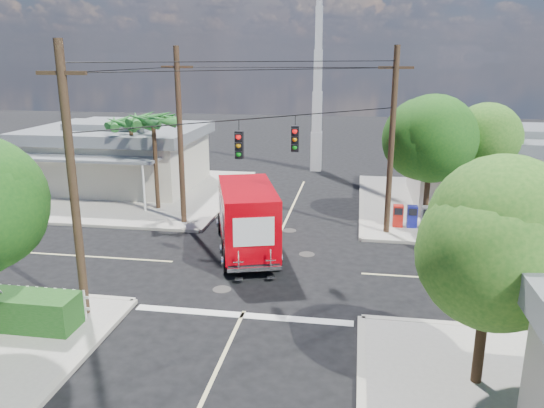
# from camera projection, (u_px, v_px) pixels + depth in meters

# --- Properties ---
(ground) EXTENTS (120.00, 120.00, 0.00)m
(ground) POSITION_uv_depth(u_px,v_px,m) (264.00, 267.00, 22.07)
(ground) COLOR black
(ground) RESTS_ON ground
(sidewalk_ne) EXTENTS (14.12, 14.12, 0.14)m
(sidewalk_ne) POSITION_uv_depth(u_px,v_px,m) (482.00, 207.00, 30.71)
(sidewalk_ne) COLOR gray
(sidewalk_ne) RESTS_ON ground
(sidewalk_nw) EXTENTS (14.12, 14.12, 0.14)m
(sidewalk_nw) POSITION_uv_depth(u_px,v_px,m) (128.00, 192.00, 34.09)
(sidewalk_nw) COLOR gray
(sidewalk_nw) RESTS_ON ground
(road_markings) EXTENTS (32.00, 32.00, 0.01)m
(road_markings) POSITION_uv_depth(u_px,v_px,m) (258.00, 282.00, 20.67)
(road_markings) COLOR beige
(road_markings) RESTS_ON ground
(building_ne) EXTENTS (11.80, 10.20, 4.50)m
(building_ne) POSITION_uv_depth(u_px,v_px,m) (511.00, 166.00, 30.89)
(building_ne) COLOR silver
(building_ne) RESTS_ON sidewalk_ne
(building_nw) EXTENTS (10.80, 10.20, 4.30)m
(building_nw) POSITION_uv_depth(u_px,v_px,m) (119.00, 154.00, 35.19)
(building_nw) COLOR beige
(building_nw) RESTS_ON sidewalk_nw
(radio_tower) EXTENTS (0.80, 0.80, 17.00)m
(radio_tower) POSITION_uv_depth(u_px,v_px,m) (317.00, 96.00, 39.51)
(radio_tower) COLOR silver
(radio_tower) RESTS_ON ground
(tree_ne_front) EXTENTS (4.21, 4.14, 6.66)m
(tree_ne_front) POSITION_uv_depth(u_px,v_px,m) (432.00, 135.00, 26.11)
(tree_ne_front) COLOR #422D1C
(tree_ne_front) RESTS_ON sidewalk_ne
(tree_ne_back) EXTENTS (3.77, 3.66, 5.82)m
(tree_ne_back) POSITION_uv_depth(u_px,v_px,m) (476.00, 141.00, 27.95)
(tree_ne_back) COLOR #422D1C
(tree_ne_back) RESTS_ON sidewalk_ne
(tree_se) EXTENTS (3.67, 3.54, 5.62)m
(tree_se) POSITION_uv_depth(u_px,v_px,m) (493.00, 243.00, 13.02)
(tree_se) COLOR #422D1C
(tree_se) RESTS_ON sidewalk_se
(palm_nw_front) EXTENTS (3.01, 3.08, 5.59)m
(palm_nw_front) POSITION_uv_depth(u_px,v_px,m) (153.00, 122.00, 29.02)
(palm_nw_front) COLOR #422D1C
(palm_nw_front) RESTS_ON sidewalk_nw
(palm_nw_back) EXTENTS (3.01, 3.08, 5.19)m
(palm_nw_back) POSITION_uv_depth(u_px,v_px,m) (131.00, 125.00, 30.86)
(palm_nw_back) COLOR #422D1C
(palm_nw_back) RESTS_ON sidewalk_nw
(utility_poles) EXTENTS (12.00, 10.68, 9.00)m
(utility_poles) POSITION_uv_depth(u_px,v_px,m) (234.00, 149.00, 22.59)
(utility_poles) COLOR #473321
(utility_poles) RESTS_ON ground
(picket_fence) EXTENTS (5.94, 0.06, 1.00)m
(picket_fence) POSITION_uv_depth(u_px,v_px,m) (6.00, 297.00, 17.77)
(picket_fence) COLOR silver
(picket_fence) RESTS_ON sidewalk_sw
(vending_boxes) EXTENTS (1.90, 0.50, 1.10)m
(vending_boxes) POSITION_uv_depth(u_px,v_px,m) (412.00, 216.00, 26.77)
(vending_boxes) COLOR red
(vending_boxes) RESTS_ON sidewalk_ne
(delivery_truck) EXTENTS (4.14, 7.50, 3.12)m
(delivery_truck) POSITION_uv_depth(u_px,v_px,m) (246.00, 217.00, 23.61)
(delivery_truck) COLOR black
(delivery_truck) RESTS_ON ground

